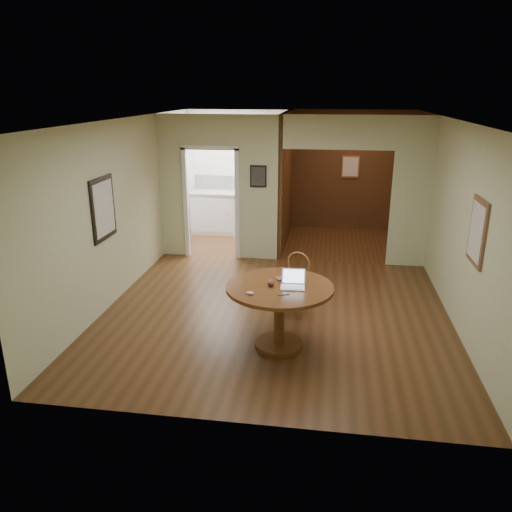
# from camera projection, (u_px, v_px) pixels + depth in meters

# --- Properties ---
(floor) EXTENTS (5.00, 5.00, 0.00)m
(floor) POSITION_uv_depth(u_px,v_px,m) (274.00, 315.00, 7.24)
(floor) COLOR #452B13
(floor) RESTS_ON ground
(room_shell) EXTENTS (5.20, 7.50, 5.00)m
(room_shell) POSITION_uv_depth(u_px,v_px,m) (269.00, 187.00, 9.80)
(room_shell) COLOR white
(room_shell) RESTS_ON ground
(dining_table) EXTENTS (1.33, 1.33, 0.83)m
(dining_table) POSITION_uv_depth(u_px,v_px,m) (279.00, 302.00, 6.18)
(dining_table) COLOR brown
(dining_table) RESTS_ON ground
(chair) EXTENTS (0.50, 0.50, 0.92)m
(chair) POSITION_uv_depth(u_px,v_px,m) (296.00, 280.00, 7.15)
(chair) COLOR #9C6737
(chair) RESTS_ON ground
(open_laptop) EXTENTS (0.30, 0.27, 0.21)m
(open_laptop) POSITION_uv_depth(u_px,v_px,m) (293.00, 282.00, 6.08)
(open_laptop) COLOR silver
(open_laptop) RESTS_ON dining_table
(closed_laptop) EXTENTS (0.36, 0.31, 0.02)m
(closed_laptop) POSITION_uv_depth(u_px,v_px,m) (289.00, 279.00, 6.30)
(closed_laptop) COLOR silver
(closed_laptop) RESTS_ON dining_table
(mouse) EXTENTS (0.10, 0.07, 0.04)m
(mouse) POSITION_uv_depth(u_px,v_px,m) (250.00, 293.00, 5.84)
(mouse) COLOR silver
(mouse) RESTS_ON dining_table
(wine_glass) EXTENTS (0.09, 0.09, 0.10)m
(wine_glass) POSITION_uv_depth(u_px,v_px,m) (271.00, 283.00, 6.07)
(wine_glass) COLOR white
(wine_glass) RESTS_ON dining_table
(pen) EXTENTS (0.13, 0.08, 0.01)m
(pen) POSITION_uv_depth(u_px,v_px,m) (284.00, 295.00, 5.83)
(pen) COLOR navy
(pen) RESTS_ON dining_table
(kitchen_cabinet) EXTENTS (2.06, 0.60, 0.94)m
(kitchen_cabinet) POSITION_uv_depth(u_px,v_px,m) (236.00, 213.00, 11.22)
(kitchen_cabinet) COLOR white
(kitchen_cabinet) RESTS_ON ground
(grocery_bag) EXTENTS (0.35, 0.31, 0.32)m
(grocery_bag) POSITION_uv_depth(u_px,v_px,m) (272.00, 186.00, 10.91)
(grocery_bag) COLOR beige
(grocery_bag) RESTS_ON kitchen_cabinet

